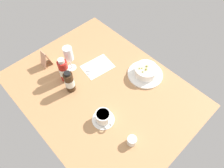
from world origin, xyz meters
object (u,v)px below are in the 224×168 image
(creamer_jug, at_px, (132,141))
(menu_card, at_px, (45,59))
(cutlery_setting, at_px, (97,67))
(sauce_bottle_brown, at_px, (69,82))
(sauce_bottle_red, at_px, (64,70))
(wine_glass, at_px, (69,55))
(coffee_cup, at_px, (103,117))
(porridge_bowl, at_px, (146,72))

(creamer_jug, height_order, menu_card, menu_card)
(cutlery_setting, height_order, creamer_jug, creamer_jug)
(sauce_bottle_brown, relative_size, menu_card, 1.43)
(sauce_bottle_red, bearing_deg, wine_glass, -59.67)
(creamer_jug, height_order, wine_glass, wine_glass)
(cutlery_setting, height_order, wine_glass, wine_glass)
(cutlery_setting, xyz_separation_m, creamer_jug, (-0.50, 0.20, 0.02))
(creamer_jug, distance_m, sauce_bottle_red, 0.56)
(coffee_cup, height_order, wine_glass, wine_glass)
(cutlery_setting, relative_size, menu_card, 1.88)
(menu_card, bearing_deg, creamer_jug, -178.59)
(porridge_bowl, height_order, cutlery_setting, porridge_bowl)
(cutlery_setting, bearing_deg, porridge_bowl, -145.73)
(coffee_cup, xyz_separation_m, sauce_bottle_brown, (0.28, 0.00, 0.04))
(creamer_jug, bearing_deg, sauce_bottle_brown, 2.67)
(sauce_bottle_red, bearing_deg, cutlery_setting, -107.61)
(porridge_bowl, distance_m, sauce_bottle_red, 0.50)
(cutlery_setting, xyz_separation_m, menu_card, (0.24, 0.22, 0.05))
(creamer_jug, height_order, sauce_bottle_red, sauce_bottle_red)
(sauce_bottle_brown, bearing_deg, porridge_bowl, -120.34)
(sauce_bottle_red, distance_m, menu_card, 0.18)
(porridge_bowl, xyz_separation_m, creamer_jug, (-0.24, 0.38, -0.01))
(creamer_jug, relative_size, menu_card, 0.52)
(wine_glass, bearing_deg, coffee_cup, 166.65)
(sauce_bottle_red, relative_size, menu_card, 1.58)
(porridge_bowl, relative_size, cutlery_setting, 1.07)
(coffee_cup, bearing_deg, sauce_bottle_brown, 0.65)
(cutlery_setting, distance_m, sauce_bottle_red, 0.22)
(sauce_bottle_brown, bearing_deg, creamer_jug, -177.33)
(coffee_cup, bearing_deg, cutlery_setting, -35.89)
(wine_glass, relative_size, sauce_bottle_red, 1.02)
(sauce_bottle_brown, distance_m, sauce_bottle_red, 0.09)
(creamer_jug, xyz_separation_m, menu_card, (0.74, 0.02, 0.03))
(coffee_cup, distance_m, sauce_bottle_red, 0.37)
(cutlery_setting, xyz_separation_m, coffee_cup, (-0.31, 0.22, 0.03))
(porridge_bowl, xyz_separation_m, cutlery_setting, (0.26, 0.18, -0.03))
(cutlery_setting, xyz_separation_m, sauce_bottle_red, (0.06, 0.20, 0.08))
(porridge_bowl, height_order, creamer_jug, porridge_bowl)
(cutlery_setting, distance_m, coffee_cup, 0.38)
(creamer_jug, bearing_deg, porridge_bowl, -57.72)
(coffee_cup, bearing_deg, creamer_jug, -174.37)
(porridge_bowl, bearing_deg, menu_card, 38.47)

